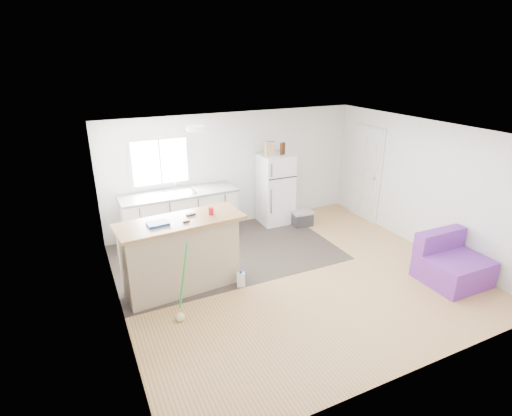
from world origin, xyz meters
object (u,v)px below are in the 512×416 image
(kitchen_cabinets, at_px, (181,216))
(mop, at_px, (181,304))
(purple_seat, at_px, (451,264))
(cleaner_jug, at_px, (241,279))
(cooler, at_px, (302,218))
(red_cup, at_px, (211,211))
(peninsula, at_px, (181,254))
(bottle_right, at_px, (284,148))
(blue_tray, at_px, (158,224))
(refrigerator, at_px, (275,189))
(cardboard_box, at_px, (270,149))
(bottle_left, at_px, (282,149))

(kitchen_cabinets, relative_size, mop, 1.87)
(purple_seat, distance_m, cleaner_jug, 3.42)
(cooler, distance_m, red_cup, 3.00)
(cooler, height_order, red_cup, red_cup)
(kitchen_cabinets, relative_size, cleaner_jug, 7.97)
(peninsula, bearing_deg, mop, -111.49)
(red_cup, xyz_separation_m, bottle_right, (2.23, 1.72, 0.42))
(kitchen_cabinets, xyz_separation_m, bottle_right, (2.28, -0.01, 1.13))
(cleaner_jug, bearing_deg, cooler, 57.34)
(bottle_right, bearing_deg, blue_tray, -150.13)
(peninsula, distance_m, refrigerator, 3.12)
(kitchen_cabinets, bearing_deg, mop, -106.34)
(refrigerator, distance_m, cleaner_jug, 2.80)
(bottle_right, bearing_deg, kitchen_cabinets, 179.78)
(blue_tray, relative_size, cardboard_box, 1.00)
(refrigerator, xyz_separation_m, bottle_left, (0.10, -0.07, 0.88))
(kitchen_cabinets, height_order, peninsula, kitchen_cabinets)
(peninsula, distance_m, bottle_right, 3.41)
(peninsula, relative_size, purple_seat, 2.02)
(kitchen_cabinets, distance_m, cleaner_jug, 2.16)
(peninsula, xyz_separation_m, red_cup, (0.52, -0.00, 0.63))
(purple_seat, bearing_deg, bottle_left, 112.71)
(refrigerator, bearing_deg, kitchen_cabinets, -178.93)
(refrigerator, distance_m, blue_tray, 3.42)
(red_cup, relative_size, cardboard_box, 0.40)
(purple_seat, bearing_deg, refrigerator, 113.74)
(cleaner_jug, bearing_deg, red_cup, 152.08)
(mop, height_order, bottle_left, bottle_left)
(purple_seat, bearing_deg, blue_tray, 160.42)
(cardboard_box, distance_m, bottle_right, 0.33)
(peninsula, relative_size, blue_tray, 6.48)
(peninsula, distance_m, cooler, 3.31)
(bottle_left, bearing_deg, bottle_right, 31.69)
(purple_seat, bearing_deg, kitchen_cabinets, 137.22)
(kitchen_cabinets, xyz_separation_m, refrigerator, (2.11, 0.01, 0.25))
(cooler, distance_m, bottle_left, 1.56)
(purple_seat, distance_m, bottle_left, 3.84)
(peninsula, relative_size, cleaner_jug, 6.89)
(peninsula, bearing_deg, kitchen_cabinets, 70.20)
(red_cup, relative_size, bottle_right, 0.48)
(kitchen_cabinets, height_order, red_cup, kitchen_cabinets)
(kitchen_cabinets, height_order, cardboard_box, cardboard_box)
(kitchen_cabinets, bearing_deg, purple_seat, -44.28)
(peninsula, distance_m, red_cup, 0.82)
(peninsula, distance_m, blue_tray, 0.67)
(cleaner_jug, distance_m, mop, 1.17)
(blue_tray, bearing_deg, mop, -84.30)
(cooler, distance_m, cardboard_box, 1.66)
(red_cup, bearing_deg, bottle_right, 37.62)
(bottle_left, distance_m, bottle_right, 0.08)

